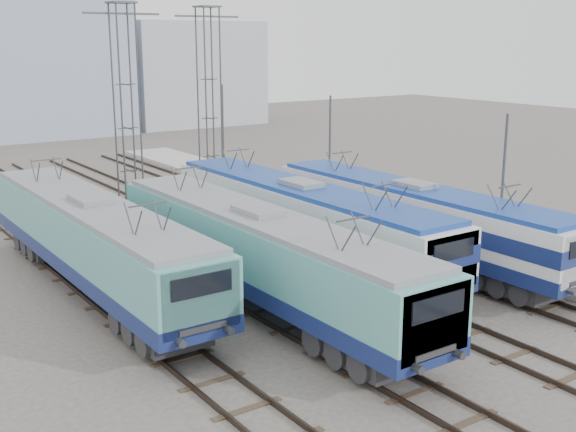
{
  "coord_description": "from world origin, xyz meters",
  "views": [
    {
      "loc": [
        -16.2,
        -17.6,
        10.05
      ],
      "look_at": [
        0.89,
        7.0,
        2.66
      ],
      "focal_mm": 45.0,
      "sensor_mm": 36.0,
      "label": 1
    }
  ],
  "objects_px": {
    "locomotive_far_left": "(95,239)",
    "catenary_tower_east": "(209,93)",
    "locomotive_center_right": "(303,216)",
    "locomotive_far_right": "(416,215)",
    "mast_rear": "(223,135)",
    "safety_cone": "(548,278)",
    "mast_mid": "(330,158)",
    "catenary_tower_west": "(126,100)",
    "mast_front": "(502,195)",
    "locomotive_center_left": "(262,252)"
  },
  "relations": [
    {
      "from": "locomotive_far_left",
      "to": "locomotive_center_right",
      "type": "bearing_deg",
      "value": -11.04
    },
    {
      "from": "locomotive_center_left",
      "to": "catenary_tower_west",
      "type": "xyz_separation_m",
      "value": [
        2.25,
        17.8,
        4.37
      ]
    },
    {
      "from": "locomotive_far_left",
      "to": "locomotive_center_left",
      "type": "relative_size",
      "value": 1.01
    },
    {
      "from": "catenary_tower_east",
      "to": "locomotive_center_right",
      "type": "bearing_deg",
      "value": -104.65
    },
    {
      "from": "locomotive_center_right",
      "to": "locomotive_far_right",
      "type": "bearing_deg",
      "value": -29.15
    },
    {
      "from": "locomotive_far_left",
      "to": "locomotive_center_right",
      "type": "distance_m",
      "value": 9.17
    },
    {
      "from": "catenary_tower_east",
      "to": "locomotive_center_left",
      "type": "bearing_deg",
      "value": -113.85
    },
    {
      "from": "locomotive_far_right",
      "to": "locomotive_center_right",
      "type": "bearing_deg",
      "value": 150.85
    },
    {
      "from": "mast_rear",
      "to": "safety_cone",
      "type": "relative_size",
      "value": 13.93
    },
    {
      "from": "catenary_tower_east",
      "to": "mast_mid",
      "type": "xyz_separation_m",
      "value": [
        2.1,
        -10.0,
        -3.14
      ]
    },
    {
      "from": "locomotive_far_right",
      "to": "mast_mid",
      "type": "xyz_separation_m",
      "value": [
        1.85,
        8.77,
        1.27
      ]
    },
    {
      "from": "locomotive_far_right",
      "to": "catenary_tower_west",
      "type": "height_order",
      "value": "catenary_tower_west"
    },
    {
      "from": "mast_front",
      "to": "locomotive_far_right",
      "type": "bearing_deg",
      "value": 119.78
    },
    {
      "from": "locomotive_far_right",
      "to": "catenary_tower_west",
      "type": "relative_size",
      "value": 1.45
    },
    {
      "from": "locomotive_far_left",
      "to": "mast_front",
      "type": "xyz_separation_m",
      "value": [
        15.35,
        -7.5,
        1.2
      ]
    },
    {
      "from": "locomotive_far_left",
      "to": "catenary_tower_east",
      "type": "bearing_deg",
      "value": 47.58
    },
    {
      "from": "mast_mid",
      "to": "safety_cone",
      "type": "distance_m",
      "value": 14.99
    },
    {
      "from": "catenary_tower_west",
      "to": "mast_rear",
      "type": "distance_m",
      "value": 9.99
    },
    {
      "from": "catenary_tower_west",
      "to": "locomotive_center_left",
      "type": "bearing_deg",
      "value": -97.21
    },
    {
      "from": "mast_rear",
      "to": "locomotive_center_left",
      "type": "bearing_deg",
      "value": -116.46
    },
    {
      "from": "locomotive_center_right",
      "to": "mast_mid",
      "type": "relative_size",
      "value": 2.59
    },
    {
      "from": "locomotive_far_left",
      "to": "mast_front",
      "type": "relative_size",
      "value": 2.64
    },
    {
      "from": "locomotive_center_right",
      "to": "mast_mid",
      "type": "distance_m",
      "value": 8.99
    },
    {
      "from": "catenary_tower_west",
      "to": "locomotive_center_right",
      "type": "bearing_deg",
      "value": -81.03
    },
    {
      "from": "safety_cone",
      "to": "catenary_tower_west",
      "type": "bearing_deg",
      "value": 110.53
    },
    {
      "from": "locomotive_far_right",
      "to": "mast_rear",
      "type": "height_order",
      "value": "mast_rear"
    },
    {
      "from": "locomotive_center_right",
      "to": "locomotive_far_right",
      "type": "distance_m",
      "value": 5.15
    },
    {
      "from": "locomotive_far_right",
      "to": "mast_rear",
      "type": "bearing_deg",
      "value": 84.91
    },
    {
      "from": "locomotive_center_left",
      "to": "catenary_tower_east",
      "type": "relative_size",
      "value": 1.52
    },
    {
      "from": "locomotive_far_right",
      "to": "mast_rear",
      "type": "xyz_separation_m",
      "value": [
        1.85,
        20.77,
        1.27
      ]
    },
    {
      "from": "mast_front",
      "to": "mast_rear",
      "type": "distance_m",
      "value": 24.0
    },
    {
      "from": "catenary_tower_west",
      "to": "catenary_tower_east",
      "type": "distance_m",
      "value": 6.8
    },
    {
      "from": "locomotive_far_left",
      "to": "mast_rear",
      "type": "height_order",
      "value": "mast_rear"
    },
    {
      "from": "locomotive_far_left",
      "to": "catenary_tower_west",
      "type": "distance_m",
      "value": 14.86
    },
    {
      "from": "mast_rear",
      "to": "safety_cone",
      "type": "height_order",
      "value": "mast_rear"
    },
    {
      "from": "catenary_tower_west",
      "to": "catenary_tower_east",
      "type": "bearing_deg",
      "value": 17.1
    },
    {
      "from": "locomotive_center_right",
      "to": "safety_cone",
      "type": "relative_size",
      "value": 36.06
    },
    {
      "from": "mast_rear",
      "to": "safety_cone",
      "type": "bearing_deg",
      "value": -90.21
    },
    {
      "from": "locomotive_far_left",
      "to": "mast_rear",
      "type": "distance_m",
      "value": 22.57
    },
    {
      "from": "locomotive_far_left",
      "to": "mast_rear",
      "type": "bearing_deg",
      "value": 47.07
    },
    {
      "from": "mast_front",
      "to": "safety_cone",
      "type": "xyz_separation_m",
      "value": [
        -0.1,
        -2.7,
        -2.95
      ]
    },
    {
      "from": "catenary_tower_west",
      "to": "safety_cone",
      "type": "relative_size",
      "value": 23.88
    },
    {
      "from": "mast_mid",
      "to": "safety_cone",
      "type": "height_order",
      "value": "mast_mid"
    },
    {
      "from": "locomotive_far_right",
      "to": "mast_mid",
      "type": "relative_size",
      "value": 2.48
    },
    {
      "from": "locomotive_center_right",
      "to": "mast_mid",
      "type": "xyz_separation_m",
      "value": [
        6.35,
        6.26,
        1.19
      ]
    },
    {
      "from": "safety_cone",
      "to": "catenary_tower_east",
      "type": "bearing_deg",
      "value": 94.63
    },
    {
      "from": "locomotive_far_left",
      "to": "mast_rear",
      "type": "xyz_separation_m",
      "value": [
        15.35,
        16.5,
        1.2
      ]
    },
    {
      "from": "locomotive_center_left",
      "to": "catenary_tower_west",
      "type": "distance_m",
      "value": 18.46
    },
    {
      "from": "locomotive_center_right",
      "to": "mast_front",
      "type": "relative_size",
      "value": 2.59
    },
    {
      "from": "locomotive_center_left",
      "to": "locomotive_center_right",
      "type": "bearing_deg",
      "value": 38.18
    }
  ]
}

